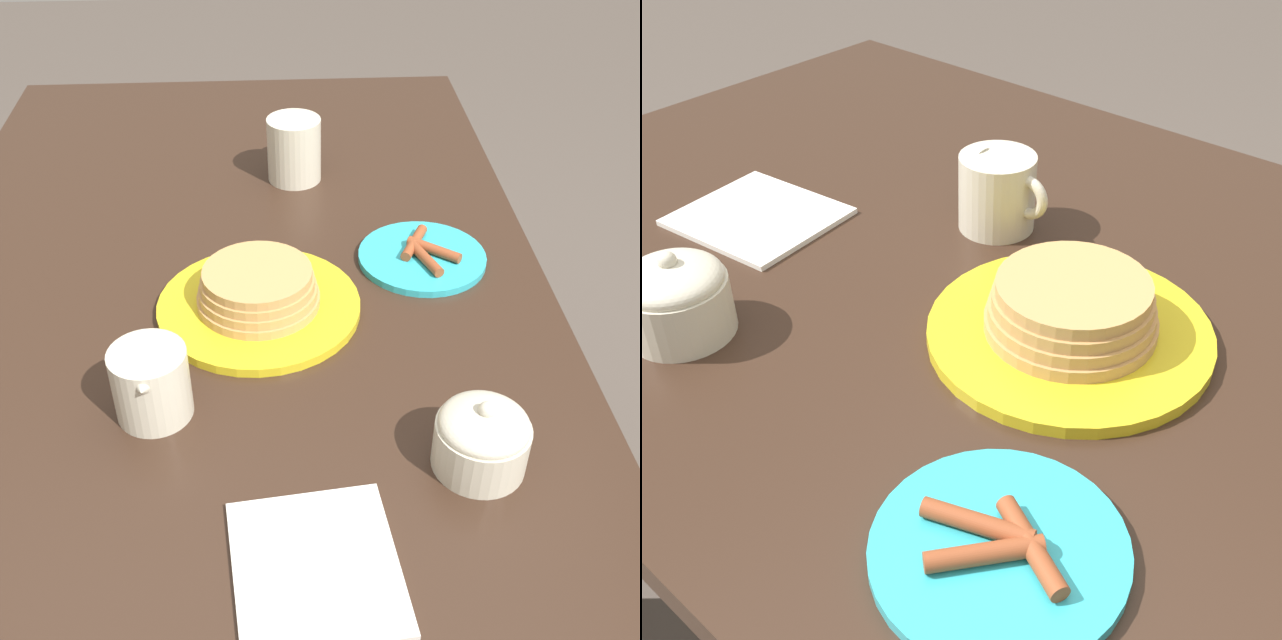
{
  "view_description": "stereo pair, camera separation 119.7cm",
  "coord_description": "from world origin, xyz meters",
  "views": [
    {
      "loc": [
        -0.81,
        -0.07,
        1.38
      ],
      "look_at": [
        -0.07,
        -0.11,
        0.8
      ],
      "focal_mm": 45.0,
      "sensor_mm": 36.0,
      "label": 1
    },
    {
      "loc": [
        0.28,
        -0.52,
        1.21
      ],
      "look_at": [
        -0.07,
        -0.11,
        0.8
      ],
      "focal_mm": 45.0,
      "sensor_mm": 36.0,
      "label": 2
    }
  ],
  "objects": [
    {
      "name": "creamer_pitcher",
      "position": [
        -0.19,
        0.07,
        0.81
      ],
      "size": [
        0.12,
        0.08,
        0.09
      ],
      "color": "beige",
      "rests_on": "dining_table"
    },
    {
      "name": "pancake_plate",
      "position": [
        -0.01,
        -0.04,
        0.79
      ],
      "size": [
        0.25,
        0.25,
        0.06
      ],
      "color": "gold",
      "rests_on": "dining_table"
    },
    {
      "name": "coffee_mug",
      "position": [
        0.34,
        -0.1,
        0.82
      ],
      "size": [
        0.12,
        0.08,
        0.1
      ],
      "color": "beige",
      "rests_on": "dining_table"
    },
    {
      "name": "side_plate_bacon",
      "position": [
        0.09,
        -0.26,
        0.78
      ],
      "size": [
        0.17,
        0.17,
        0.02
      ],
      "color": "#2DADBC",
      "rests_on": "dining_table"
    },
    {
      "name": "ground_plane",
      "position": [
        0.0,
        0.0,
        0.0
      ],
      "size": [
        8.0,
        8.0,
        0.0
      ],
      "primitive_type": "plane",
      "color": "#51473F"
    },
    {
      "name": "napkin",
      "position": [
        -0.39,
        -0.09,
        0.77
      ],
      "size": [
        0.18,
        0.16,
        0.01
      ],
      "color": "silver",
      "rests_on": "dining_table"
    },
    {
      "name": "sugar_bowl",
      "position": [
        -0.28,
        -0.26,
        0.81
      ],
      "size": [
        0.09,
        0.09,
        0.08
      ],
      "color": "beige",
      "rests_on": "dining_table"
    },
    {
      "name": "dining_table",
      "position": [
        0.0,
        0.0,
        0.65
      ],
      "size": [
        1.5,
        0.84,
        0.77
      ],
      "color": "#332116",
      "rests_on": "ground_plane"
    }
  ]
}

